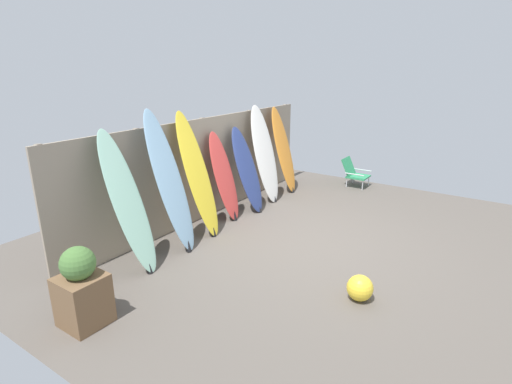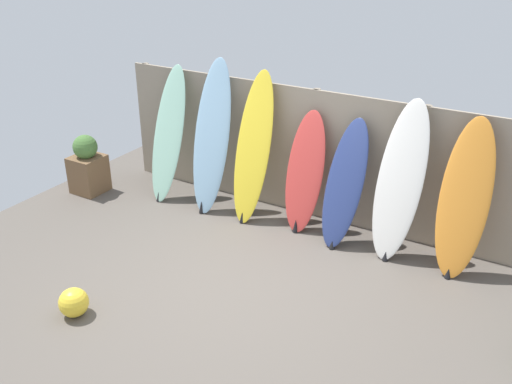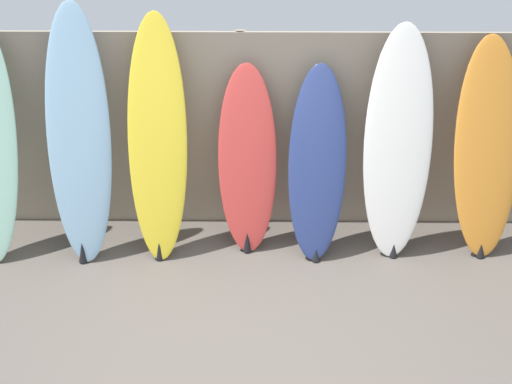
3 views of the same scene
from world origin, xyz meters
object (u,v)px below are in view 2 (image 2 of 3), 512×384
surfboard_red_3 (305,174)px  surfboard_navy_4 (345,184)px  surfboard_yellow_2 (253,149)px  surfboard_orange_6 (464,200)px  surfboard_white_5 (400,182)px  beach_ball (74,302)px  surfboard_skyblue_1 (212,138)px  planter_box (88,166)px  surfboard_seafoam_0 (168,135)px

surfboard_red_3 → surfboard_navy_4: size_ratio=0.99×
surfboard_yellow_2 → surfboard_orange_6: 2.77m
surfboard_red_3 → surfboard_white_5: size_ratio=0.82×
surfboard_orange_6 → beach_ball: surfboard_orange_6 is taller
surfboard_skyblue_1 → surfboard_red_3: (1.40, 0.10, -0.27)m
surfboard_yellow_2 → surfboard_navy_4: bearing=-0.9°
planter_box → beach_ball: 3.13m
surfboard_yellow_2 → surfboard_white_5: 2.02m
surfboard_yellow_2 → planter_box: bearing=-166.4°
surfboard_red_3 → surfboard_navy_4: 0.60m
surfboard_skyblue_1 → surfboard_yellow_2: size_ratio=1.05×
surfboard_skyblue_1 → planter_box: surfboard_skyblue_1 is taller
surfboard_red_3 → planter_box: bearing=-168.5°
surfboard_skyblue_1 → surfboard_orange_6: bearing=1.1°
beach_ball → surfboard_navy_4: bearing=58.4°
surfboard_white_5 → surfboard_yellow_2: bearing=-179.4°
surfboard_red_3 → surfboard_orange_6: 2.03m
surfboard_seafoam_0 → surfboard_orange_6: 4.19m
surfboard_red_3 → surfboard_seafoam_0: bearing=-177.4°
surfboard_seafoam_0 → surfboard_skyblue_1: surfboard_skyblue_1 is taller
surfboard_white_5 → beach_ball: 3.92m
surfboard_yellow_2 → surfboard_navy_4: size_ratio=1.26×
surfboard_seafoam_0 → surfboard_white_5: bearing=1.1°
surfboard_red_3 → surfboard_white_5: (1.27, -0.04, 0.18)m
planter_box → surfboard_orange_6: bearing=6.8°
surfboard_red_3 → surfboard_orange_6: size_ratio=0.86×
beach_ball → surfboard_orange_6: bearing=42.5°
surfboard_seafoam_0 → surfboard_yellow_2: 1.42m
surfboard_navy_4 → beach_ball: 3.47m
surfboard_seafoam_0 → surfboard_skyblue_1: size_ratio=0.91×
surfboard_red_3 → surfboard_navy_4: surfboard_navy_4 is taller
surfboard_white_5 → planter_box: surfboard_white_5 is taller
surfboard_yellow_2 → surfboard_seafoam_0: bearing=-178.3°
surfboard_orange_6 → beach_ball: 4.42m
surfboard_yellow_2 → surfboard_red_3: 0.78m
surfboard_seafoam_0 → surfboard_orange_6: (4.19, 0.06, -0.03)m
surfboard_navy_4 → beach_ball: size_ratio=5.05×
surfboard_seafoam_0 → surfboard_skyblue_1: (0.77, 0.00, 0.10)m
surfboard_seafoam_0 → surfboard_navy_4: bearing=0.4°
surfboard_seafoam_0 → surfboard_red_3: size_ratio=1.21×
surfboard_seafoam_0 → surfboard_white_5: (3.44, 0.06, 0.02)m
surfboard_navy_4 → surfboard_white_5: surfboard_white_5 is taller
surfboard_navy_4 → beach_ball: surfboard_navy_4 is taller
planter_box → surfboard_seafoam_0: bearing=26.9°
surfboard_skyblue_1 → surfboard_yellow_2: 0.65m
surfboard_yellow_2 → surfboard_red_3: bearing=4.4°
surfboard_skyblue_1 → surfboard_white_5: bearing=1.3°
surfboard_yellow_2 → beach_ball: surfboard_yellow_2 is taller
surfboard_orange_6 → surfboard_yellow_2: bearing=-179.5°
surfboard_orange_6 → beach_ball: (-3.22, -2.94, -0.75)m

